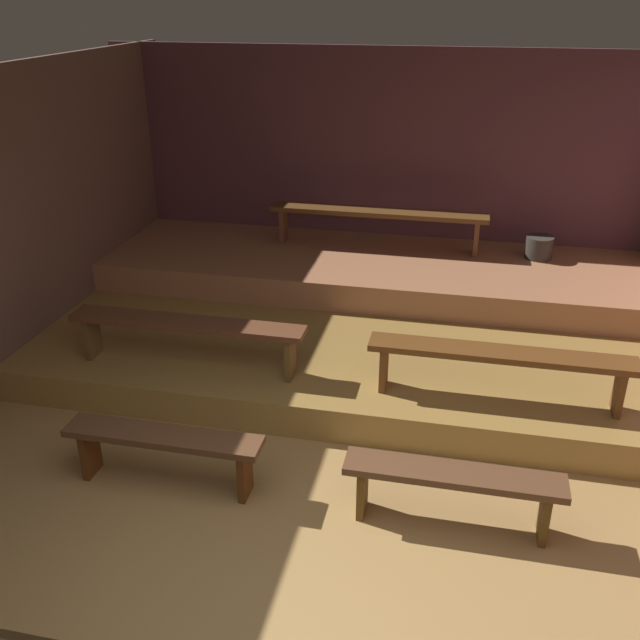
{
  "coord_description": "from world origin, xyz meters",
  "views": [
    {
      "loc": [
        0.93,
        -2.75,
        3.2
      ],
      "look_at": [
        -0.29,
        2.87,
        0.49
      ],
      "focal_mm": 39.54,
      "sensor_mm": 36.0,
      "label": 1
    }
  ],
  "objects_px": {
    "bench_lower_left": "(187,329)",
    "bench_lower_right": "(500,359)",
    "bench_middle_center": "(378,216)",
    "bench_floor_right": "(453,482)",
    "pail_middle": "(539,247)",
    "bench_floor_left": "(164,444)"
  },
  "relations": [
    {
      "from": "bench_floor_right",
      "to": "bench_lower_left",
      "type": "relative_size",
      "value": 0.7
    },
    {
      "from": "bench_middle_center",
      "to": "pail_middle",
      "type": "distance_m",
      "value": 1.76
    },
    {
      "from": "bench_floor_left",
      "to": "bench_middle_center",
      "type": "bearing_deg",
      "value": 75.49
    },
    {
      "from": "bench_lower_left",
      "to": "bench_lower_right",
      "type": "height_order",
      "value": "same"
    },
    {
      "from": "bench_floor_left",
      "to": "bench_middle_center",
      "type": "xyz_separation_m",
      "value": [
        0.96,
        3.7,
        0.6
      ]
    },
    {
      "from": "bench_floor_right",
      "to": "bench_lower_right",
      "type": "bearing_deg",
      "value": 76.72
    },
    {
      "from": "bench_lower_left",
      "to": "bench_lower_right",
      "type": "distance_m",
      "value": 2.54
    },
    {
      "from": "pail_middle",
      "to": "bench_middle_center",
      "type": "bearing_deg",
      "value": -178.98
    },
    {
      "from": "pail_middle",
      "to": "bench_floor_right",
      "type": "bearing_deg",
      "value": -100.81
    },
    {
      "from": "bench_lower_left",
      "to": "bench_middle_center",
      "type": "height_order",
      "value": "bench_middle_center"
    },
    {
      "from": "bench_middle_center",
      "to": "bench_lower_right",
      "type": "bearing_deg",
      "value": -62.68
    },
    {
      "from": "bench_floor_left",
      "to": "pail_middle",
      "type": "bearing_deg",
      "value": 54.13
    },
    {
      "from": "bench_floor_left",
      "to": "bench_lower_right",
      "type": "relative_size",
      "value": 0.7
    },
    {
      "from": "bench_floor_left",
      "to": "bench_lower_right",
      "type": "height_order",
      "value": "bench_lower_right"
    },
    {
      "from": "bench_lower_left",
      "to": "bench_middle_center",
      "type": "relative_size",
      "value": 0.84
    },
    {
      "from": "bench_middle_center",
      "to": "pail_middle",
      "type": "height_order",
      "value": "bench_middle_center"
    },
    {
      "from": "bench_floor_right",
      "to": "bench_lower_right",
      "type": "xyz_separation_m",
      "value": [
        0.28,
        1.17,
        0.31
      ]
    },
    {
      "from": "bench_lower_right",
      "to": "bench_middle_center",
      "type": "height_order",
      "value": "bench_middle_center"
    },
    {
      "from": "bench_middle_center",
      "to": "pail_middle",
      "type": "bearing_deg",
      "value": 1.02
    },
    {
      "from": "bench_floor_left",
      "to": "bench_floor_right",
      "type": "xyz_separation_m",
      "value": [
        1.99,
        0.0,
        0.0
      ]
    },
    {
      "from": "bench_floor_right",
      "to": "bench_lower_left",
      "type": "xyz_separation_m",
      "value": [
        -2.26,
        1.17,
        0.31
      ]
    },
    {
      "from": "bench_middle_center",
      "to": "bench_floor_left",
      "type": "bearing_deg",
      "value": -104.51
    }
  ]
}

